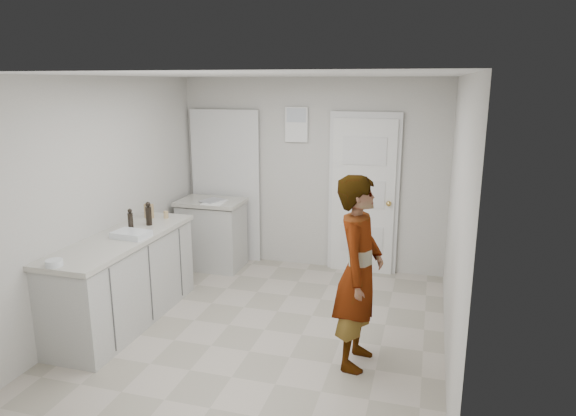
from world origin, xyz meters
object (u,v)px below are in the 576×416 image
(oil_cruet_a, at_px, (149,214))
(spice_jar, at_px, (166,215))
(cake_mix_box, at_px, (149,211))
(person, at_px, (359,273))
(oil_cruet_b, at_px, (130,221))
(baking_dish, at_px, (131,235))
(egg_bowl, at_px, (54,263))

(oil_cruet_a, bearing_deg, spice_jar, 83.75)
(cake_mix_box, bearing_deg, oil_cruet_a, -56.87)
(person, distance_m, spice_jar, 2.52)
(person, bearing_deg, oil_cruet_b, 86.81)
(person, xyz_separation_m, oil_cruet_a, (-2.38, 0.61, 0.20))
(baking_dish, height_order, egg_bowl, baking_dish)
(cake_mix_box, xyz_separation_m, spice_jar, (0.19, 0.04, -0.04))
(person, relative_size, baking_dish, 4.63)
(spice_jar, bearing_deg, egg_bowl, -94.59)
(spice_jar, bearing_deg, person, -21.49)
(cake_mix_box, height_order, oil_cruet_b, oil_cruet_b)
(spice_jar, relative_size, oil_cruet_b, 0.33)
(cake_mix_box, xyz_separation_m, oil_cruet_a, (0.16, -0.26, 0.04))
(spice_jar, distance_m, oil_cruet_b, 0.59)
(oil_cruet_a, distance_m, baking_dish, 0.47)
(cake_mix_box, distance_m, oil_cruet_a, 0.31)
(spice_jar, height_order, oil_cruet_b, oil_cruet_b)
(cake_mix_box, xyz_separation_m, baking_dish, (0.22, -0.71, -0.05))
(egg_bowl, bearing_deg, person, 16.75)
(spice_jar, height_order, egg_bowl, spice_jar)
(oil_cruet_b, bearing_deg, oil_cruet_a, 79.00)
(person, xyz_separation_m, egg_bowl, (-2.48, -0.75, 0.10))
(oil_cruet_a, bearing_deg, oil_cruet_b, -101.00)
(cake_mix_box, height_order, baking_dish, cake_mix_box)
(cake_mix_box, xyz_separation_m, oil_cruet_b, (0.10, -0.53, 0.04))
(baking_dish, xyz_separation_m, egg_bowl, (-0.17, -0.91, -0.00))
(spice_jar, bearing_deg, cake_mix_box, -166.66)
(spice_jar, distance_m, oil_cruet_a, 0.32)
(person, height_order, cake_mix_box, person)
(oil_cruet_b, bearing_deg, spice_jar, 81.53)
(spice_jar, xyz_separation_m, egg_bowl, (-0.13, -1.67, -0.01))
(cake_mix_box, distance_m, baking_dish, 0.75)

